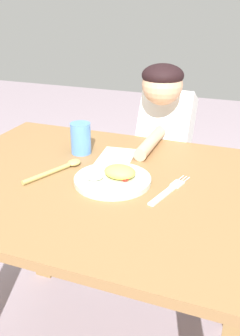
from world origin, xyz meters
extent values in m
cube|color=olive|center=(0.00, 0.00, 0.71)|extent=(1.07, 0.80, 0.03)
cube|color=olive|center=(-0.44, 0.30, 0.35)|extent=(0.08, 0.08, 0.69)
cylinder|color=beige|center=(0.03, -0.01, 0.73)|extent=(0.23, 0.23, 0.02)
ellipsoid|color=#F9DF51|center=(0.05, 0.00, 0.76)|extent=(0.09, 0.07, 0.04)
ellipsoid|color=red|center=(0.07, -0.02, 0.75)|extent=(0.03, 0.02, 0.02)
ellipsoid|color=silver|center=(-0.01, -0.04, 0.75)|extent=(0.05, 0.05, 0.02)
cube|color=silver|center=(0.19, -0.04, 0.72)|extent=(0.05, 0.13, 0.01)
cube|color=silver|center=(0.21, 0.05, 0.72)|extent=(0.04, 0.05, 0.01)
cylinder|color=silver|center=(0.23, 0.08, 0.72)|extent=(0.01, 0.04, 0.00)
cylinder|color=silver|center=(0.23, 0.08, 0.72)|extent=(0.01, 0.04, 0.00)
cylinder|color=silver|center=(0.22, 0.09, 0.72)|extent=(0.01, 0.04, 0.00)
cylinder|color=tan|center=(-0.17, -0.04, 0.73)|extent=(0.08, 0.16, 0.01)
ellipsoid|color=tan|center=(-0.13, 0.06, 0.73)|extent=(0.05, 0.06, 0.02)
cylinder|color=#5289DA|center=(-0.15, 0.17, 0.77)|extent=(0.07, 0.07, 0.11)
cube|color=#4C4B5D|center=(0.06, 0.58, 0.27)|extent=(0.21, 0.16, 0.54)
cube|color=white|center=(0.06, 0.50, 0.70)|extent=(0.21, 0.28, 0.38)
sphere|color=#D8A884|center=(0.06, 0.42, 0.92)|extent=(0.15, 0.15, 0.15)
ellipsoid|color=black|center=(0.06, 0.42, 0.96)|extent=(0.15, 0.15, 0.08)
cylinder|color=#D8A884|center=(0.06, 0.29, 0.74)|extent=(0.04, 0.26, 0.04)
cube|color=white|center=(-0.02, 0.17, 0.72)|extent=(0.13, 0.17, 0.00)
camera|label=1|loc=(0.40, -0.91, 1.22)|focal=39.61mm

